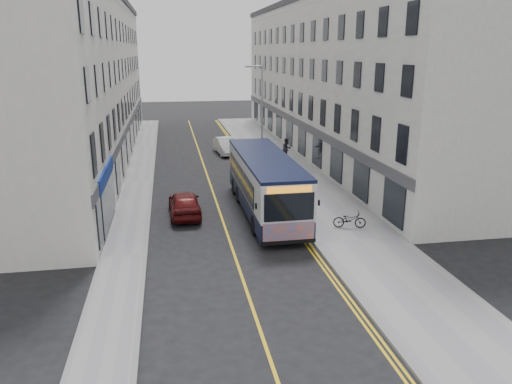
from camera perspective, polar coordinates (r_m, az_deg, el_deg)
name	(u,v)px	position (r m, az deg, el deg)	size (l,w,h in m)	color
ground	(230,241)	(24.59, -3.04, -5.59)	(140.00, 140.00, 0.00)	black
pavement_east	(293,176)	(36.95, 4.30, 1.86)	(4.50, 64.00, 0.12)	gray
pavement_west	(138,183)	(35.93, -13.38, 1.06)	(2.00, 64.00, 0.12)	gray
kerb_east	(264,177)	(36.47, 0.87, 1.73)	(0.18, 64.00, 0.13)	slate
kerb_west	(152,182)	(35.87, -11.79, 1.14)	(0.18, 64.00, 0.13)	slate
road_centre_line	(209,180)	(35.97, -5.41, 1.35)	(0.12, 64.00, 0.01)	gold
road_dbl_yellow_inner	(257,178)	(36.41, 0.17, 1.60)	(0.10, 64.00, 0.01)	gold
road_dbl_yellow_outer	(260,178)	(36.44, 0.48, 1.62)	(0.10, 64.00, 0.01)	gold
terrace_east	(327,79)	(46.04, 8.15, 12.64)	(6.00, 46.00, 13.00)	silver
terrace_west	(88,82)	(44.24, -18.61, 11.87)	(6.00, 46.00, 13.00)	silver
streetlamp	(261,114)	(37.64, 0.57, 8.86)	(1.32, 0.18, 8.00)	#9A9DA3
city_bus	(265,182)	(28.17, 1.04, 1.14)	(2.68, 11.47, 3.33)	black
bicycle	(350,220)	(26.27, 10.65, -3.12)	(0.59, 1.68, 0.88)	black
pedestrian_near	(292,173)	(34.03, 4.15, 2.17)	(0.60, 0.39, 1.64)	brown
pedestrian_far	(287,149)	(41.88, 3.53, 4.92)	(0.89, 0.69, 1.83)	black
car_white	(226,146)	(44.98, -3.46, 5.28)	(1.54, 4.41, 1.45)	silver
car_maroon	(185,203)	(28.27, -8.17, -1.29)	(1.70, 4.24, 1.44)	#500D0E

